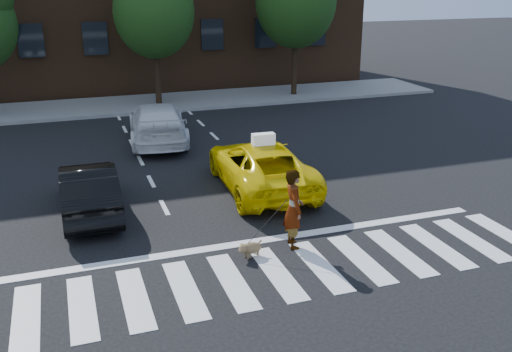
# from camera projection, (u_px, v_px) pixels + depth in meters

# --- Properties ---
(ground) EXTENTS (120.00, 120.00, 0.00)m
(ground) POSITION_uv_depth(u_px,v_px,m) (277.00, 274.00, 12.11)
(ground) COLOR black
(ground) RESTS_ON ground
(crosswalk) EXTENTS (13.00, 2.40, 0.01)m
(crosswalk) POSITION_uv_depth(u_px,v_px,m) (277.00, 273.00, 12.11)
(crosswalk) COLOR silver
(crosswalk) RESTS_ON ground
(stop_line) EXTENTS (12.00, 0.30, 0.01)m
(stop_line) POSITION_uv_depth(u_px,v_px,m) (253.00, 242.00, 13.54)
(stop_line) COLOR silver
(stop_line) RESTS_ON ground
(sidewalk_far) EXTENTS (30.00, 4.00, 0.15)m
(sidewalk_far) POSITION_uv_depth(u_px,v_px,m) (147.00, 104.00, 27.67)
(sidewalk_far) COLOR slate
(sidewalk_far) RESTS_ON ground
(tree_mid) EXTENTS (3.69, 3.69, 7.10)m
(tree_mid) POSITION_uv_depth(u_px,v_px,m) (154.00, 1.00, 25.79)
(tree_mid) COLOR black
(tree_mid) RESTS_ON ground
(taxi) EXTENTS (2.55, 5.15, 1.40)m
(taxi) POSITION_uv_depth(u_px,v_px,m) (261.00, 166.00, 16.74)
(taxi) COLOR yellow
(taxi) RESTS_ON ground
(black_sedan) EXTENTS (1.43, 4.07, 1.34)m
(black_sedan) POSITION_uv_depth(u_px,v_px,m) (89.00, 189.00, 14.99)
(black_sedan) COLOR black
(black_sedan) RESTS_ON ground
(white_suv) EXTENTS (2.64, 5.28, 1.47)m
(white_suv) POSITION_uv_depth(u_px,v_px,m) (157.00, 123.00, 21.42)
(white_suv) COLOR silver
(white_suv) RESTS_ON ground
(woman) EXTENTS (0.53, 0.74, 1.89)m
(woman) POSITION_uv_depth(u_px,v_px,m) (293.00, 209.00, 13.03)
(woman) COLOR #999999
(woman) RESTS_ON ground
(dog) EXTENTS (0.64, 0.39, 0.37)m
(dog) POSITION_uv_depth(u_px,v_px,m) (250.00, 248.00, 12.76)
(dog) COLOR #916F4A
(dog) RESTS_ON ground
(taxi_sign) EXTENTS (0.66, 0.31, 0.32)m
(taxi_sign) POSITION_uv_depth(u_px,v_px,m) (263.00, 139.00, 16.27)
(taxi_sign) COLOR white
(taxi_sign) RESTS_ON taxi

